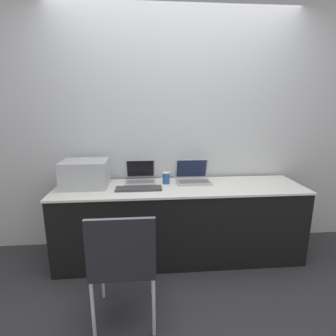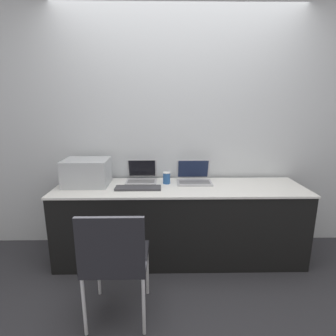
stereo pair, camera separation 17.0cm
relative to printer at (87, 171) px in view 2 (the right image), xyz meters
name	(u,v)px [view 2 (the right image)]	position (x,y,z in m)	size (l,w,h in m)	color
ground_plane	(181,273)	(0.92, -0.37, -0.90)	(14.00, 14.00, 0.00)	#333338
wall_back	(178,128)	(0.92, 0.30, 0.40)	(8.00, 0.05, 2.60)	silver
table	(180,222)	(0.92, -0.07, -0.52)	(2.43, 0.62, 0.76)	black
printer	(87,171)	(0.00, 0.00, 0.00)	(0.43, 0.34, 0.26)	#B2B7BC
laptop_left	(142,177)	(0.53, 0.12, -0.09)	(0.31, 0.29, 0.22)	#B7B7BC
laptop_right	(194,178)	(1.07, 0.08, -0.09)	(0.35, 0.28, 0.22)	#B7B7BC
external_keyboard	(138,188)	(0.52, -0.14, -0.13)	(0.43, 0.14, 0.02)	#3D3D42
coffee_cup	(167,178)	(0.79, 0.04, -0.08)	(0.08, 0.08, 0.12)	#285699
chair	(115,256)	(0.42, -0.90, -0.38)	(0.43, 0.43, 0.87)	black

